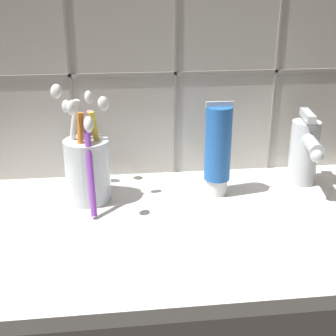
# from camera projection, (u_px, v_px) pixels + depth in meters

# --- Properties ---
(sink_counter) EXTENTS (0.70, 0.38, 0.02)m
(sink_counter) POSITION_uv_depth(u_px,v_px,m) (180.00, 227.00, 0.68)
(sink_counter) COLOR silver
(sink_counter) RESTS_ON ground
(tile_wall_backsplash) EXTENTS (0.80, 0.02, 0.52)m
(tile_wall_backsplash) POSITION_uv_depth(u_px,v_px,m) (165.00, 34.00, 0.76)
(tile_wall_backsplash) COLOR #B7B2A8
(tile_wall_backsplash) RESTS_ON ground
(toothbrush_cup) EXTENTS (0.09, 0.16, 0.18)m
(toothbrush_cup) POSITION_uv_depth(u_px,v_px,m) (87.00, 166.00, 0.72)
(toothbrush_cup) COLOR silver
(toothbrush_cup) RESTS_ON sink_counter
(toothpaste_tube) EXTENTS (0.04, 0.04, 0.15)m
(toothpaste_tube) POSITION_uv_depth(u_px,v_px,m) (218.00, 149.00, 0.74)
(toothpaste_tube) COLOR white
(toothpaste_tube) RESTS_ON sink_counter
(sink_faucet) EXTENTS (0.05, 0.12, 0.12)m
(sink_faucet) POSITION_uv_depth(u_px,v_px,m) (305.00, 150.00, 0.78)
(sink_faucet) COLOR silver
(sink_faucet) RESTS_ON sink_counter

